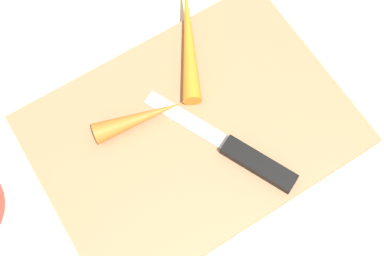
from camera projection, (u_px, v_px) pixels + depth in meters
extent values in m
plane|color=#C6B793|center=(192.00, 132.00, 0.60)|extent=(1.40, 1.40, 0.00)
cube|color=#99704C|center=(192.00, 130.00, 0.60)|extent=(0.36, 0.26, 0.01)
cube|color=#B7B7BC|center=(184.00, 121.00, 0.59)|extent=(0.06, 0.11, 0.00)
cube|color=black|center=(259.00, 164.00, 0.57)|extent=(0.06, 0.09, 0.01)
cone|color=orange|center=(139.00, 118.00, 0.58)|extent=(0.11, 0.04, 0.03)
cone|color=orange|center=(189.00, 38.00, 0.62)|extent=(0.10, 0.16, 0.02)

